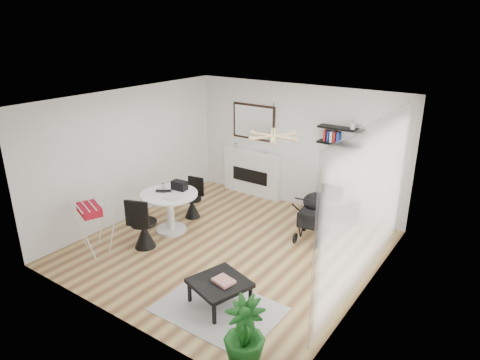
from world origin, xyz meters
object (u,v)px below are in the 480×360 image
Objects in this scene: coffee_table at (220,284)px; potted_plant at (244,333)px; tv_console at (333,209)px; dining_table at (170,206)px; stroller at (313,218)px; crt_tv at (336,190)px; fireplace at (252,167)px; drying_rack at (95,226)px.

potted_plant is (0.95, -0.75, 0.10)m from coffee_table.
tv_console is 4.57m from potted_plant.
dining_table is 2.59m from coffee_table.
dining_table reaches higher than coffee_table.
stroller is (2.41, 1.35, -0.11)m from dining_table.
dining_table reaches higher than tv_console.
stroller reaches higher than potted_plant.
potted_plant is at bearing -79.80° from tv_console.
potted_plant reaches higher than crt_tv.
crt_tv is at bearing 82.14° from stroller.
dining_table is 2.77m from stroller.
tv_console is 1.17× the size of potted_plant.
dining_table is at bearing -134.25° from tv_console.
potted_plant is at bearing -38.34° from coffee_table.
coffee_table is (-0.18, -3.73, -0.28)m from crt_tv.
fireplace is 3.97m from drying_rack.
potted_plant is at bearing -33.03° from dining_table.
fireplace is 4.35m from coffee_table.
tv_console is 0.43m from crt_tv.
drying_rack is 3.79m from potted_plant.
fireplace reaches higher than coffee_table.
potted_plant is (0.81, -4.49, 0.25)m from tv_console.
stroller reaches higher than coffee_table.
fireplace reaches higher than crt_tv.
tv_console is 1.14× the size of coffee_table.
stroller is at bearing -28.85° from fireplace.
stroller is (0.05, -1.08, 0.22)m from tv_console.
potted_plant is at bearing 10.20° from drying_rack.
potted_plant is at bearing -85.68° from stroller.
fireplace reaches higher than drying_rack.
stroller reaches higher than drying_rack.
tv_console is 2.01× the size of crt_tv.
crt_tv is at bearing -3.22° from fireplace.
potted_plant is (3.17, -2.06, -0.08)m from dining_table.
coffee_table is (-0.14, -3.74, 0.15)m from tv_console.
stroller is at bearing -87.41° from tv_console.
stroller is 2.66m from coffee_table.
potted_plant is (0.76, -3.41, 0.03)m from stroller.
potted_plant reaches higher than tv_console.
coffee_table is (-0.19, -2.66, -0.07)m from stroller.
drying_rack is (-2.95, -3.77, -0.13)m from crt_tv.
crt_tv is at bearing 99.68° from potted_plant.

